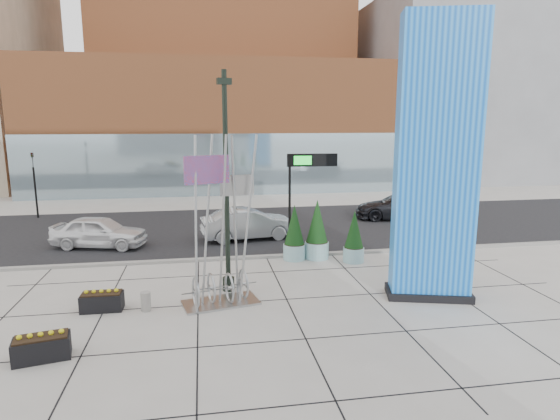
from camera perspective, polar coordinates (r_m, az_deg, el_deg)
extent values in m
plane|color=#9E9991|center=(17.12, -3.14, -9.81)|extent=(160.00, 160.00, 0.00)
cube|color=black|center=(26.67, -5.56, -2.24)|extent=(80.00, 12.00, 0.02)
cube|color=gray|center=(20.88, -4.38, -5.81)|extent=(80.00, 0.30, 0.12)
cube|color=#AE5F32|center=(43.01, -5.98, 10.10)|extent=(34.00, 10.00, 11.00)
cube|color=#8CA5B2|center=(38.39, -5.43, 5.54)|extent=(34.00, 0.60, 5.00)
cube|color=slate|center=(55.45, 21.08, 13.24)|extent=(20.00, 18.00, 18.00)
cube|color=blue|center=(16.33, 18.50, 5.65)|extent=(2.80, 1.70, 9.43)
cube|color=black|center=(17.32, 17.58, -9.61)|extent=(3.06, 1.96, 0.26)
cylinder|color=black|center=(16.32, -6.55, 3.09)|extent=(0.17, 0.17, 7.71)
cylinder|color=black|center=(17.18, -6.29, -8.93)|extent=(0.42, 0.42, 0.48)
cube|color=black|center=(16.22, -6.83, 15.32)|extent=(0.52, 0.32, 0.21)
cube|color=#A3A6A8|center=(16.12, -7.25, -11.10)|extent=(2.69, 1.74, 0.07)
cylinder|color=#A3A6A8|center=(15.08, -10.46, -1.65)|extent=(0.09, 0.09, 5.64)
cylinder|color=#A3A6A8|center=(15.46, -8.77, -1.29)|extent=(0.09, 0.09, 5.64)
cylinder|color=#A3A6A8|center=(15.20, -7.06, -1.45)|extent=(0.09, 0.09, 5.64)
cylinder|color=#A3A6A8|center=(15.56, -5.25, -1.13)|extent=(0.09, 0.09, 5.64)
cylinder|color=#A3A6A8|center=(15.09, -4.03, -1.49)|extent=(0.09, 0.09, 5.64)
torus|color=#A3A6A8|center=(15.83, -10.38, -9.65)|extent=(0.30, 1.02, 1.03)
torus|color=#A3A6A8|center=(16.04, -8.33, -9.30)|extent=(0.30, 1.02, 1.03)
torus|color=#A3A6A8|center=(15.85, -6.24, -9.51)|extent=(0.30, 1.02, 1.03)
torus|color=#A3A6A8|center=(16.10, -4.26, -9.14)|extent=(0.30, 1.02, 1.03)
cube|color=red|center=(15.03, -8.95, 4.89)|extent=(1.42, 0.49, 0.90)
cube|color=#A3A6A8|center=(15.26, -5.08, 2.94)|extent=(1.13, 0.19, 0.68)
cylinder|color=gray|center=(15.93, -16.04, -10.66)|extent=(0.32, 0.32, 0.63)
cylinder|color=black|center=(20.42, 1.17, 0.28)|extent=(0.11, 0.11, 4.58)
cube|color=black|center=(20.35, 3.93, 6.11)|extent=(2.19, 0.29, 0.55)
cube|color=#19D833|center=(20.14, 2.79, 6.07)|extent=(0.76, 0.06, 0.38)
cylinder|color=#97C7CB|center=(20.62, 8.95, -5.38)|extent=(0.90, 0.90, 0.63)
cylinder|color=black|center=(20.54, 8.97, -4.53)|extent=(0.83, 0.83, 0.05)
cone|color=black|center=(20.34, 9.04, -2.32)|extent=(0.81, 0.81, 1.63)
cylinder|color=#97C7CB|center=(20.92, 4.50, -4.89)|extent=(1.06, 1.06, 0.74)
cylinder|color=black|center=(20.83, 4.51, -3.90)|extent=(0.97, 0.97, 0.06)
cone|color=black|center=(20.60, 4.55, -1.34)|extent=(0.95, 0.95, 1.91)
cylinder|color=#97C7CB|center=(20.71, 1.75, -5.10)|extent=(0.98, 0.98, 0.69)
cylinder|color=black|center=(20.62, 1.76, -4.19)|extent=(0.90, 0.90, 0.06)
cone|color=black|center=(20.41, 1.77, -1.80)|extent=(0.88, 0.88, 1.76)
cube|color=black|center=(16.42, -20.86, -10.43)|extent=(1.30, 0.66, 0.56)
cube|color=black|center=(16.31, -20.93, -9.46)|extent=(1.21, 0.57, 0.06)
cube|color=black|center=(13.92, -27.03, -14.80)|extent=(1.47, 0.95, 0.58)
cube|color=black|center=(13.79, -27.14, -13.63)|extent=(1.36, 0.83, 0.06)
imported|color=white|center=(24.13, -21.18, -2.52)|extent=(4.75, 2.79, 1.52)
imported|color=#9C9FA3|center=(24.07, -3.84, -1.73)|extent=(5.03, 2.34, 1.60)
imported|color=black|center=(29.91, 14.49, 0.43)|extent=(5.82, 3.21, 1.60)
cylinder|color=black|center=(32.88, -27.63, 1.87)|extent=(0.12, 0.12, 3.20)
imported|color=black|center=(32.67, -27.95, 5.42)|extent=(0.15, 0.18, 0.90)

